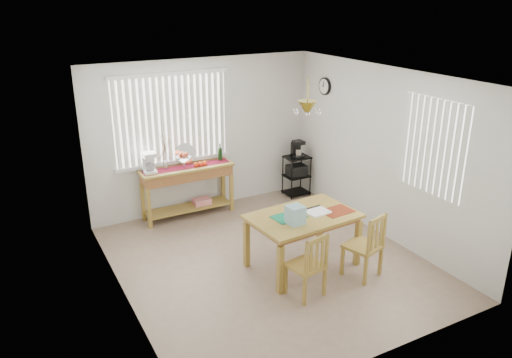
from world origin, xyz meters
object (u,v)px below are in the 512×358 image
wire_cart (297,172)px  cart_items (297,149)px  sideboard (188,179)px  chair_left (308,266)px  dining_table (303,221)px  chair_right (365,246)px

wire_cart → cart_items: (-0.00, 0.01, 0.44)m
sideboard → chair_left: 3.01m
sideboard → chair_left: bearing=-82.1°
sideboard → dining_table: size_ratio=1.04×
chair_right → wire_cart: bearing=75.0°
wire_cart → dining_table: size_ratio=0.50×
dining_table → cart_items: bearing=59.2°
dining_table → chair_right: bearing=-47.9°
dining_table → chair_left: 0.79m
wire_cart → chair_right: chair_right is taller
wire_cart → chair_left: chair_left is taller
dining_table → chair_left: chair_left is taller
sideboard → wire_cart: 2.12m
wire_cart → chair_left: (-1.69, -2.89, -0.03)m
sideboard → wire_cart: bearing=-2.3°
sideboard → dining_table: bearing=-71.6°
cart_items → chair_right: size_ratio=0.34×
wire_cart → dining_table: dining_table is taller
sideboard → chair_right: 3.25m
dining_table → chair_right: 0.88m
cart_items → chair_right: cart_items is taller
sideboard → cart_items: 2.12m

